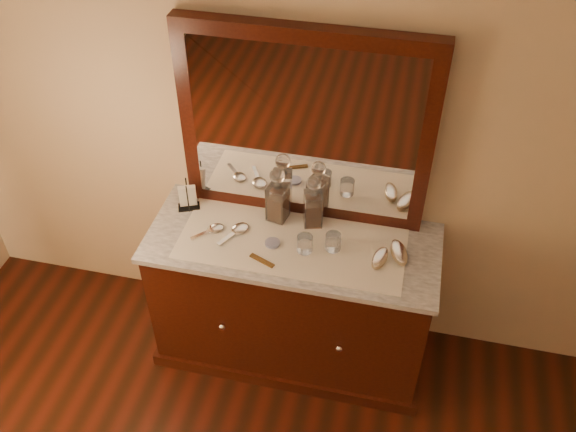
{
  "coord_description": "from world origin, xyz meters",
  "views": [
    {
      "loc": [
        0.47,
        -0.2,
        2.97
      ],
      "look_at": [
        0.0,
        1.85,
        1.1
      ],
      "focal_mm": 38.93,
      "sensor_mm": 36.0,
      "label": 1
    }
  ],
  "objects_px": {
    "mirror_frame": "(305,128)",
    "decanter_left": "(278,200)",
    "napkin_rack": "(188,197)",
    "brush_near": "(380,258)",
    "brush_far": "(399,252)",
    "hand_mirror_outer": "(213,230)",
    "decanter_right": "(313,206)",
    "comb": "(262,261)",
    "hand_mirror_inner": "(238,230)",
    "pin_dish": "(272,243)",
    "dresser_cabinet": "(292,300)"
  },
  "relations": [
    {
      "from": "mirror_frame",
      "to": "hand_mirror_inner",
      "type": "bearing_deg",
      "value": -138.96
    },
    {
      "from": "decanter_left",
      "to": "hand_mirror_inner",
      "type": "distance_m",
      "value": 0.25
    },
    {
      "from": "dresser_cabinet",
      "to": "brush_near",
      "type": "xyz_separation_m",
      "value": [
        0.43,
        -0.05,
        0.46
      ]
    },
    {
      "from": "brush_near",
      "to": "hand_mirror_outer",
      "type": "bearing_deg",
      "value": 178.28
    },
    {
      "from": "mirror_frame",
      "to": "napkin_rack",
      "type": "xyz_separation_m",
      "value": [
        -0.58,
        -0.12,
        -0.43
      ]
    },
    {
      "from": "hand_mirror_outer",
      "to": "decanter_right",
      "type": "bearing_deg",
      "value": 19.48
    },
    {
      "from": "pin_dish",
      "to": "comb",
      "type": "distance_m",
      "value": 0.13
    },
    {
      "from": "comb",
      "to": "decanter_left",
      "type": "bearing_deg",
      "value": 112.65
    },
    {
      "from": "mirror_frame",
      "to": "pin_dish",
      "type": "relative_size",
      "value": 16.2
    },
    {
      "from": "decanter_left",
      "to": "brush_far",
      "type": "xyz_separation_m",
      "value": [
        0.62,
        -0.14,
        -0.1
      ]
    },
    {
      "from": "pin_dish",
      "to": "brush_near",
      "type": "relative_size",
      "value": 0.48
    },
    {
      "from": "pin_dish",
      "to": "decanter_right",
      "type": "height_order",
      "value": "decanter_right"
    },
    {
      "from": "mirror_frame",
      "to": "brush_far",
      "type": "height_order",
      "value": "mirror_frame"
    },
    {
      "from": "dresser_cabinet",
      "to": "mirror_frame",
      "type": "distance_m",
      "value": 0.97
    },
    {
      "from": "napkin_rack",
      "to": "brush_near",
      "type": "relative_size",
      "value": 1.07
    },
    {
      "from": "mirror_frame",
      "to": "decanter_left",
      "type": "xyz_separation_m",
      "value": [
        -0.11,
        -0.1,
        -0.38
      ]
    },
    {
      "from": "mirror_frame",
      "to": "decanter_left",
      "type": "bearing_deg",
      "value": -138.42
    },
    {
      "from": "decanter_left",
      "to": "napkin_rack",
      "type": "bearing_deg",
      "value": -177.48
    },
    {
      "from": "decanter_left",
      "to": "brush_far",
      "type": "relative_size",
      "value": 1.79
    },
    {
      "from": "brush_far",
      "to": "hand_mirror_outer",
      "type": "distance_m",
      "value": 0.92
    },
    {
      "from": "decanter_left",
      "to": "hand_mirror_inner",
      "type": "relative_size",
      "value": 1.54
    },
    {
      "from": "napkin_rack",
      "to": "decanter_right",
      "type": "distance_m",
      "value": 0.65
    },
    {
      "from": "decanter_right",
      "to": "brush_far",
      "type": "distance_m",
      "value": 0.47
    },
    {
      "from": "napkin_rack",
      "to": "hand_mirror_inner",
      "type": "xyz_separation_m",
      "value": [
        0.3,
        -0.13,
        -0.05
      ]
    },
    {
      "from": "hand_mirror_inner",
      "to": "brush_far",
      "type": "bearing_deg",
      "value": 0.63
    },
    {
      "from": "napkin_rack",
      "to": "brush_near",
      "type": "xyz_separation_m",
      "value": [
        1.01,
        -0.17,
        -0.04
      ]
    },
    {
      "from": "napkin_rack",
      "to": "mirror_frame",
      "type": "bearing_deg",
      "value": 11.48
    },
    {
      "from": "decanter_left",
      "to": "hand_mirror_outer",
      "type": "distance_m",
      "value": 0.36
    },
    {
      "from": "mirror_frame",
      "to": "pin_dish",
      "type": "height_order",
      "value": "mirror_frame"
    },
    {
      "from": "pin_dish",
      "to": "decanter_right",
      "type": "xyz_separation_m",
      "value": [
        0.16,
        0.19,
        0.11
      ]
    },
    {
      "from": "comb",
      "to": "hand_mirror_inner",
      "type": "xyz_separation_m",
      "value": [
        -0.17,
        0.17,
        0.0
      ]
    },
    {
      "from": "pin_dish",
      "to": "hand_mirror_outer",
      "type": "distance_m",
      "value": 0.31
    },
    {
      "from": "dresser_cabinet",
      "to": "brush_near",
      "type": "bearing_deg",
      "value": -6.0
    },
    {
      "from": "napkin_rack",
      "to": "comb",
      "type": "bearing_deg",
      "value": -32.32
    },
    {
      "from": "decanter_left",
      "to": "hand_mirror_inner",
      "type": "xyz_separation_m",
      "value": [
        -0.17,
        -0.15,
        -0.11
      ]
    },
    {
      "from": "comb",
      "to": "decanter_left",
      "type": "height_order",
      "value": "decanter_left"
    },
    {
      "from": "comb",
      "to": "hand_mirror_inner",
      "type": "height_order",
      "value": "hand_mirror_inner"
    },
    {
      "from": "hand_mirror_outer",
      "to": "napkin_rack",
      "type": "bearing_deg",
      "value": 140.29
    },
    {
      "from": "pin_dish",
      "to": "napkin_rack",
      "type": "distance_m",
      "value": 0.52
    },
    {
      "from": "hand_mirror_outer",
      "to": "hand_mirror_inner",
      "type": "relative_size",
      "value": 0.81
    },
    {
      "from": "decanter_right",
      "to": "hand_mirror_outer",
      "type": "xyz_separation_m",
      "value": [
        -0.47,
        -0.17,
        -0.11
      ]
    },
    {
      "from": "comb",
      "to": "decanter_right",
      "type": "height_order",
      "value": "decanter_right"
    },
    {
      "from": "decanter_right",
      "to": "pin_dish",
      "type": "bearing_deg",
      "value": -129.61
    },
    {
      "from": "decanter_right",
      "to": "brush_far",
      "type": "relative_size",
      "value": 1.7
    },
    {
      "from": "napkin_rack",
      "to": "decanter_right",
      "type": "relative_size",
      "value": 0.56
    },
    {
      "from": "dresser_cabinet",
      "to": "pin_dish",
      "type": "bearing_deg",
      "value": -152.64
    },
    {
      "from": "mirror_frame",
      "to": "brush_near",
      "type": "xyz_separation_m",
      "value": [
        0.43,
        -0.29,
        -0.48
      ]
    },
    {
      "from": "decanter_left",
      "to": "decanter_right",
      "type": "height_order",
      "value": "decanter_left"
    },
    {
      "from": "dresser_cabinet",
      "to": "brush_near",
      "type": "distance_m",
      "value": 0.63
    },
    {
      "from": "decanter_left",
      "to": "decanter_right",
      "type": "distance_m",
      "value": 0.18
    }
  ]
}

